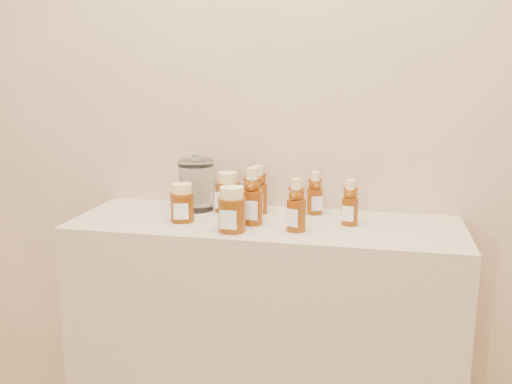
% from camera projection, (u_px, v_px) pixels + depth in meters
% --- Properties ---
extents(wall_back, '(3.50, 0.02, 2.70)m').
position_uv_depth(wall_back, '(277.00, 72.00, 1.85)').
color(wall_back, tan).
rests_on(wall_back, ground).
extents(display_table, '(1.20, 0.40, 0.90)m').
position_uv_depth(display_table, '(264.00, 355.00, 1.85)').
color(display_table, tan).
rests_on(display_table, ground).
extents(bear_bottle_back_left, '(0.06, 0.06, 0.18)m').
position_uv_depth(bear_bottle_back_left, '(259.00, 186.00, 1.85)').
color(bear_bottle_back_left, '#622A07').
rests_on(bear_bottle_back_left, display_table).
extents(bear_bottle_back_mid, '(0.07, 0.07, 0.16)m').
position_uv_depth(bear_bottle_back_mid, '(315.00, 190.00, 1.84)').
color(bear_bottle_back_mid, '#622A07').
rests_on(bear_bottle_back_mid, display_table).
extents(bear_bottle_back_right, '(0.06, 0.06, 0.16)m').
position_uv_depth(bear_bottle_back_right, '(350.00, 200.00, 1.71)').
color(bear_bottle_back_right, '#622A07').
rests_on(bear_bottle_back_right, display_table).
extents(bear_bottle_front_left, '(0.07, 0.07, 0.20)m').
position_uv_depth(bear_bottle_front_left, '(252.00, 192.00, 1.71)').
color(bear_bottle_front_left, '#622A07').
rests_on(bear_bottle_front_left, display_table).
extents(bear_bottle_front_right, '(0.08, 0.08, 0.18)m').
position_uv_depth(bear_bottle_front_right, '(296.00, 201.00, 1.64)').
color(bear_bottle_front_right, '#622A07').
rests_on(bear_bottle_front_right, display_table).
extents(honey_jar_left, '(0.09, 0.09, 0.12)m').
position_uv_depth(honey_jar_left, '(182.00, 203.00, 1.75)').
color(honey_jar_left, '#622A07').
rests_on(honey_jar_left, display_table).
extents(honey_jar_back, '(0.10, 0.10, 0.13)m').
position_uv_depth(honey_jar_back, '(228.00, 192.00, 1.87)').
color(honey_jar_back, '#622A07').
rests_on(honey_jar_back, display_table).
extents(honey_jar_front, '(0.08, 0.08, 0.13)m').
position_uv_depth(honey_jar_front, '(232.00, 209.00, 1.64)').
color(honey_jar_front, '#622A07').
rests_on(honey_jar_front, display_table).
extents(glass_canister, '(0.14, 0.14, 0.18)m').
position_uv_depth(glass_canister, '(196.00, 183.00, 1.88)').
color(glass_canister, white).
rests_on(glass_canister, display_table).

